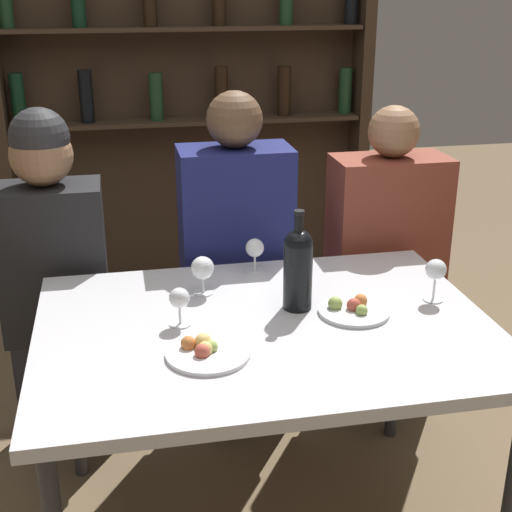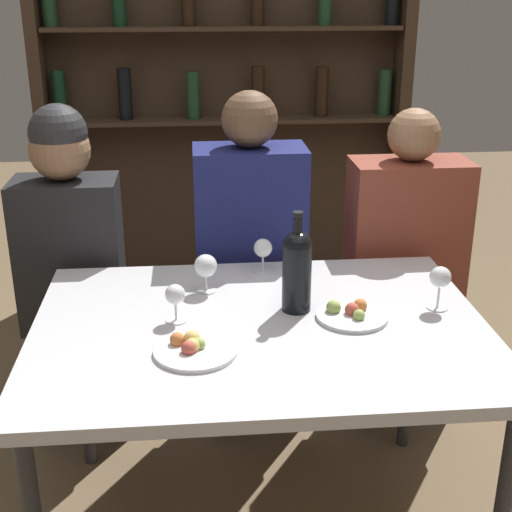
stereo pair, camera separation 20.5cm
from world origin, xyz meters
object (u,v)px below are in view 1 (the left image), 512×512
at_px(wine_bottle, 298,265).
at_px(food_plate_0, 206,351).
at_px(wine_glass_0, 203,269).
at_px(wine_glass_1, 179,300).
at_px(seated_person_left, 56,290).
at_px(wine_glass_3, 255,249).
at_px(food_plate_1, 353,309).
at_px(seated_person_center, 236,279).
at_px(wine_glass_2, 436,271).
at_px(seated_person_right, 384,276).

distance_m(wine_bottle, food_plate_0, 0.39).
relative_size(wine_glass_0, wine_glass_1, 1.08).
bearing_deg(seated_person_left, wine_bottle, -36.18).
height_order(wine_glass_0, food_plate_0, wine_glass_0).
bearing_deg(wine_glass_3, food_plate_1, -59.11).
relative_size(food_plate_1, seated_person_center, 0.16).
bearing_deg(seated_person_left, seated_person_center, 0.00).
height_order(wine_bottle, seated_person_left, seated_person_left).
relative_size(wine_glass_1, food_plate_0, 0.51).
bearing_deg(wine_bottle, food_plate_1, -23.93).
height_order(wine_glass_0, wine_glass_2, wine_glass_2).
relative_size(wine_bottle, food_plate_1, 1.45).
xyz_separation_m(wine_glass_2, wine_glass_3, (-0.48, 0.32, -0.02)).
height_order(food_plate_0, seated_person_right, seated_person_right).
distance_m(wine_glass_1, wine_glass_2, 0.76).
bearing_deg(wine_glass_2, seated_person_center, 131.89).
height_order(wine_bottle, food_plate_0, wine_bottle).
xyz_separation_m(wine_glass_1, food_plate_0, (0.05, -0.18, -0.06)).
bearing_deg(seated_person_center, wine_bottle, -80.37).
relative_size(wine_glass_2, wine_glass_3, 1.15).
relative_size(wine_glass_3, seated_person_left, 0.09).
bearing_deg(food_plate_0, wine_glass_2, 15.55).
xyz_separation_m(wine_glass_0, wine_glass_2, (0.67, -0.18, 0.01)).
xyz_separation_m(wine_bottle, wine_glass_1, (-0.35, -0.04, -0.06)).
bearing_deg(wine_bottle, seated_person_center, 99.63).
height_order(wine_glass_0, wine_glass_1, wine_glass_0).
xyz_separation_m(wine_bottle, food_plate_0, (-0.30, -0.23, -0.12)).
height_order(wine_glass_0, seated_person_right, seated_person_right).
bearing_deg(wine_glass_0, wine_glass_1, -114.47).
distance_m(food_plate_1, seated_person_left, 1.06).
bearing_deg(wine_glass_2, seated_person_right, 83.05).
relative_size(food_plate_1, seated_person_left, 0.16).
bearing_deg(seated_person_left, food_plate_0, -60.66).
relative_size(wine_glass_2, seated_person_center, 0.10).
xyz_separation_m(food_plate_1, seated_person_center, (-0.24, 0.60, -0.13)).
distance_m(food_plate_0, seated_person_left, 0.88).
height_order(wine_glass_1, food_plate_0, wine_glass_1).
bearing_deg(wine_glass_0, seated_person_right, 27.11).
distance_m(food_plate_0, food_plate_1, 0.48).
xyz_separation_m(wine_glass_0, seated_person_left, (-0.47, 0.38, -0.19)).
xyz_separation_m(seated_person_left, seated_person_center, (0.63, 0.00, -0.01)).
distance_m(wine_glass_2, food_plate_0, 0.74).
bearing_deg(wine_glass_0, wine_bottle, -30.85).
relative_size(wine_glass_0, food_plate_0, 0.55).
bearing_deg(wine_glass_1, seated_person_left, 123.45).
relative_size(wine_glass_2, food_plate_0, 0.60).
xyz_separation_m(wine_glass_3, food_plate_0, (-0.23, -0.52, -0.06)).
bearing_deg(seated_person_left, wine_glass_1, -56.55).
relative_size(wine_glass_0, seated_person_left, 0.10).
xyz_separation_m(seated_person_left, seated_person_right, (1.20, 0.00, -0.05)).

